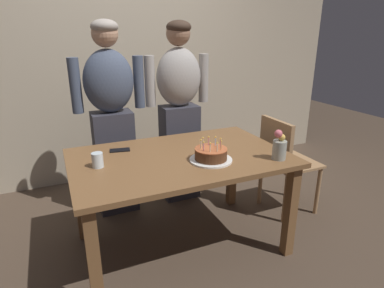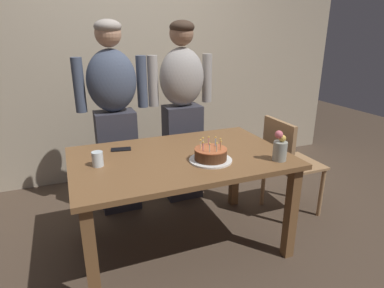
% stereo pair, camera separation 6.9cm
% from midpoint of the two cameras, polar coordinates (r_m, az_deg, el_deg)
% --- Properties ---
extents(ground_plane, '(10.00, 10.00, 0.00)m').
position_cam_midpoint_polar(ground_plane, '(2.63, -2.72, -17.25)').
color(ground_plane, '#47382B').
extents(back_wall, '(5.20, 0.10, 2.60)m').
position_cam_midpoint_polar(back_wall, '(3.62, -12.25, 14.61)').
color(back_wall, tan).
rests_on(back_wall, ground_plane).
extents(dining_table, '(1.50, 0.96, 0.74)m').
position_cam_midpoint_polar(dining_table, '(2.31, -2.97, -4.32)').
color(dining_table, brown).
rests_on(dining_table, ground_plane).
extents(birthday_cake, '(0.29, 0.29, 0.15)m').
position_cam_midpoint_polar(birthday_cake, '(2.17, 2.45, -1.95)').
color(birthday_cake, white).
rests_on(birthday_cake, dining_table).
extents(water_glass_near, '(0.07, 0.07, 0.10)m').
position_cam_midpoint_polar(water_glass_near, '(2.16, -17.23, -2.74)').
color(water_glass_near, silver).
rests_on(water_glass_near, dining_table).
extents(cell_phone, '(0.15, 0.10, 0.01)m').
position_cam_midpoint_polar(cell_phone, '(2.43, -13.42, -1.06)').
color(cell_phone, black).
rests_on(cell_phone, dining_table).
extents(flower_vase, '(0.10, 0.09, 0.21)m').
position_cam_midpoint_polar(flower_vase, '(2.25, 14.33, -0.58)').
color(flower_vase, '#999E93').
rests_on(flower_vase, dining_table).
extents(person_man_bearded, '(0.61, 0.27, 1.66)m').
position_cam_midpoint_polar(person_man_bearded, '(2.85, -14.68, 4.55)').
color(person_man_bearded, '#33333D').
rests_on(person_man_bearded, ground_plane).
extents(person_woman_cardigan, '(0.61, 0.27, 1.66)m').
position_cam_midpoint_polar(person_woman_cardigan, '(3.00, -2.94, 5.89)').
color(person_woman_cardigan, '#33333D').
rests_on(person_woman_cardigan, ground_plane).
extents(dining_chair, '(0.42, 0.42, 0.87)m').
position_cam_midpoint_polar(dining_chair, '(2.93, 15.16, -2.43)').
color(dining_chair, '#A37A51').
rests_on(dining_chair, ground_plane).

